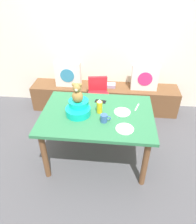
{
  "coord_description": "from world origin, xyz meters",
  "views": [
    {
      "loc": [
        0.22,
        -2.06,
        2.2
      ],
      "look_at": [
        0.0,
        0.1,
        0.69
      ],
      "focal_mm": 33.41,
      "sensor_mm": 36.0,
      "label": 1
    }
  ],
  "objects_px": {
    "coffee_mug": "(104,118)",
    "highchair": "(98,96)",
    "pillow_floral_right": "(145,77)",
    "dinner_plate_near": "(125,129)",
    "infant_seat_teal": "(78,108)",
    "ketchup_bottle": "(99,106)",
    "cell_phone": "(100,101)",
    "pillow_floral_left": "(68,74)",
    "dining_table": "(97,120)",
    "book_stack": "(110,85)",
    "teddy_bear": "(77,93)",
    "dinner_plate_far": "(122,112)"
  },
  "relations": [
    {
      "from": "infant_seat_teal",
      "to": "dinner_plate_near",
      "type": "relative_size",
      "value": 1.65
    },
    {
      "from": "ketchup_bottle",
      "to": "dinner_plate_near",
      "type": "distance_m",
      "value": 0.43
    },
    {
      "from": "book_stack",
      "to": "teddy_bear",
      "type": "distance_m",
      "value": 1.4
    },
    {
      "from": "infant_seat_teal",
      "to": "dinner_plate_near",
      "type": "height_order",
      "value": "infant_seat_teal"
    },
    {
      "from": "pillow_floral_left",
      "to": "dining_table",
      "type": "bearing_deg",
      "value": -62.37
    },
    {
      "from": "coffee_mug",
      "to": "highchair",
      "type": "bearing_deg",
      "value": 99.81
    },
    {
      "from": "book_stack",
      "to": "dining_table",
      "type": "xyz_separation_m",
      "value": [
        -0.09,
        -1.23,
        0.15
      ]
    },
    {
      "from": "pillow_floral_left",
      "to": "dinner_plate_far",
      "type": "height_order",
      "value": "pillow_floral_left"
    },
    {
      "from": "book_stack",
      "to": "dinner_plate_far",
      "type": "distance_m",
      "value": 1.23
    },
    {
      "from": "cell_phone",
      "to": "infant_seat_teal",
      "type": "bearing_deg",
      "value": 148.77
    },
    {
      "from": "highchair",
      "to": "cell_phone",
      "type": "relative_size",
      "value": 5.49
    },
    {
      "from": "book_stack",
      "to": "teddy_bear",
      "type": "relative_size",
      "value": 0.8
    },
    {
      "from": "pillow_floral_right",
      "to": "ketchup_bottle",
      "type": "height_order",
      "value": "ketchup_bottle"
    },
    {
      "from": "pillow_floral_right",
      "to": "dinner_plate_near",
      "type": "bearing_deg",
      "value": -103.16
    },
    {
      "from": "pillow_floral_left",
      "to": "book_stack",
      "type": "xyz_separation_m",
      "value": [
        0.73,
        0.02,
        -0.19
      ]
    },
    {
      "from": "ketchup_bottle",
      "to": "cell_phone",
      "type": "bearing_deg",
      "value": 92.26
    },
    {
      "from": "pillow_floral_right",
      "to": "book_stack",
      "type": "bearing_deg",
      "value": 177.95
    },
    {
      "from": "dinner_plate_near",
      "to": "infant_seat_teal",
      "type": "bearing_deg",
      "value": 155.68
    },
    {
      "from": "pillow_floral_left",
      "to": "book_stack",
      "type": "distance_m",
      "value": 0.75
    },
    {
      "from": "dinner_plate_far",
      "to": "pillow_floral_left",
      "type": "bearing_deg",
      "value": 128.87
    },
    {
      "from": "coffee_mug",
      "to": "dinner_plate_near",
      "type": "xyz_separation_m",
      "value": [
        0.24,
        -0.12,
        -0.04
      ]
    },
    {
      "from": "book_stack",
      "to": "dining_table",
      "type": "distance_m",
      "value": 1.24
    },
    {
      "from": "ketchup_bottle",
      "to": "infant_seat_teal",
      "type": "bearing_deg",
      "value": -169.76
    },
    {
      "from": "pillow_floral_right",
      "to": "coffee_mug",
      "type": "relative_size",
      "value": 3.67
    },
    {
      "from": "pillow_floral_left",
      "to": "cell_phone",
      "type": "distance_m",
      "value": 1.15
    },
    {
      "from": "pillow_floral_right",
      "to": "coffee_mug",
      "type": "xyz_separation_m",
      "value": [
        -0.58,
        -1.37,
        0.11
      ]
    },
    {
      "from": "highchair",
      "to": "infant_seat_teal",
      "type": "xyz_separation_m",
      "value": [
        -0.16,
        -0.82,
        0.29
      ]
    },
    {
      "from": "pillow_floral_right",
      "to": "highchair",
      "type": "height_order",
      "value": "pillow_floral_right"
    },
    {
      "from": "pillow_floral_right",
      "to": "dinner_plate_far",
      "type": "distance_m",
      "value": 1.22
    },
    {
      "from": "pillow_floral_left",
      "to": "dinner_plate_near",
      "type": "bearing_deg",
      "value": -56.94
    },
    {
      "from": "pillow_floral_right",
      "to": "highchair",
      "type": "distance_m",
      "value": 0.87
    },
    {
      "from": "highchair",
      "to": "ketchup_bottle",
      "type": "height_order",
      "value": "ketchup_bottle"
    },
    {
      "from": "pillow_floral_right",
      "to": "infant_seat_teal",
      "type": "relative_size",
      "value": 1.33
    },
    {
      "from": "book_stack",
      "to": "cell_phone",
      "type": "xyz_separation_m",
      "value": [
        -0.08,
        -0.96,
        0.26
      ]
    },
    {
      "from": "pillow_floral_left",
      "to": "pillow_floral_right",
      "type": "distance_m",
      "value": 1.31
    },
    {
      "from": "ketchup_bottle",
      "to": "coffee_mug",
      "type": "height_order",
      "value": "ketchup_bottle"
    },
    {
      "from": "infant_seat_teal",
      "to": "highchair",
      "type": "bearing_deg",
      "value": 79.09
    },
    {
      "from": "teddy_bear",
      "to": "highchair",
      "type": "bearing_deg",
      "value": 79.09
    },
    {
      "from": "ketchup_bottle",
      "to": "cell_phone",
      "type": "xyz_separation_m",
      "value": [
        -0.01,
        0.25,
        -0.08
      ]
    },
    {
      "from": "ketchup_bottle",
      "to": "coffee_mug",
      "type": "distance_m",
      "value": 0.2
    },
    {
      "from": "pillow_floral_right",
      "to": "dinner_plate_far",
      "type": "bearing_deg",
      "value": -107.9
    },
    {
      "from": "teddy_bear",
      "to": "dinner_plate_far",
      "type": "height_order",
      "value": "teddy_bear"
    },
    {
      "from": "dining_table",
      "to": "highchair",
      "type": "height_order",
      "value": "highchair"
    },
    {
      "from": "pillow_floral_right",
      "to": "dinner_plate_near",
      "type": "distance_m",
      "value": 1.52
    },
    {
      "from": "dinner_plate_near",
      "to": "dinner_plate_far",
      "type": "distance_m",
      "value": 0.32
    },
    {
      "from": "book_stack",
      "to": "highchair",
      "type": "bearing_deg",
      "value": -110.42
    },
    {
      "from": "infant_seat_teal",
      "to": "coffee_mug",
      "type": "xyz_separation_m",
      "value": [
        0.32,
        -0.13,
        -0.02
      ]
    },
    {
      "from": "book_stack",
      "to": "cell_phone",
      "type": "height_order",
      "value": "cell_phone"
    },
    {
      "from": "highchair",
      "to": "book_stack",
      "type": "bearing_deg",
      "value": 69.58
    },
    {
      "from": "coffee_mug",
      "to": "pillow_floral_left",
      "type": "bearing_deg",
      "value": 118.11
    }
  ]
}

